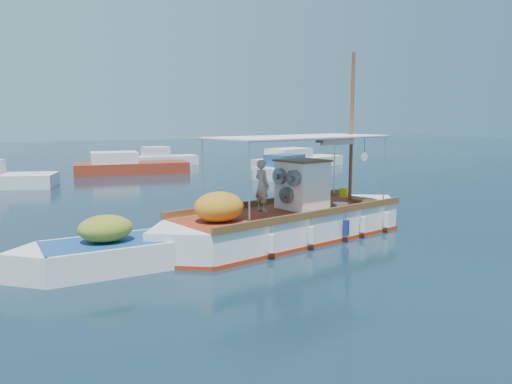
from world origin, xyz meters
name	(u,v)px	position (x,y,z in m)	size (l,w,h in m)	color
ground	(287,241)	(0.00, 0.00, 0.00)	(160.00, 160.00, 0.00)	black
fishing_caique	(289,222)	(0.15, 0.19, 0.57)	(10.38, 4.81, 6.55)	white
dinghy	(136,252)	(-5.09, -0.72, 0.35)	(6.91, 2.37, 1.69)	white
bg_boat_n	(128,167)	(-1.11, 22.82, 0.49)	(8.28, 3.43, 1.80)	maroon
bg_boat_ne	(290,170)	(8.58, 15.76, 0.49)	(6.00, 4.22, 1.80)	silver
bg_boat_e	(297,161)	(12.44, 21.78, 0.49)	(9.18, 5.64, 1.80)	silver
bg_boat_far_n	(163,159)	(2.84, 28.26, 0.49)	(5.44, 2.01, 1.80)	silver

